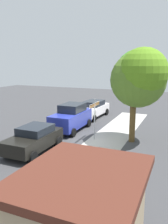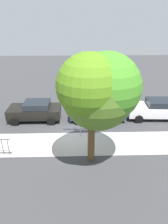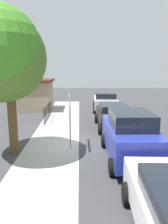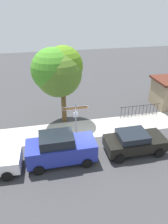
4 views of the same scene
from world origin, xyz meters
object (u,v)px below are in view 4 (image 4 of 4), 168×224
(shade_tree, at_px, (58,71))
(car_blue, at_px, (61,148))
(car_black, at_px, (134,142))
(street_sign, at_px, (76,114))

(shade_tree, bearing_deg, car_blue, -96.14)
(shade_tree, xyz_separation_m, car_blue, (-0.56, -5.24, -3.33))
(car_blue, bearing_deg, car_black, -0.15)
(car_blue, distance_m, car_black, 4.95)
(shade_tree, height_order, car_blue, shade_tree)
(street_sign, xyz_separation_m, car_black, (3.53, -2.51, -1.20))
(car_black, bearing_deg, street_sign, 144.54)
(car_blue, xyz_separation_m, car_black, (4.94, -0.03, -0.23))
(street_sign, height_order, car_black, street_sign)
(shade_tree, distance_m, car_black, 7.73)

